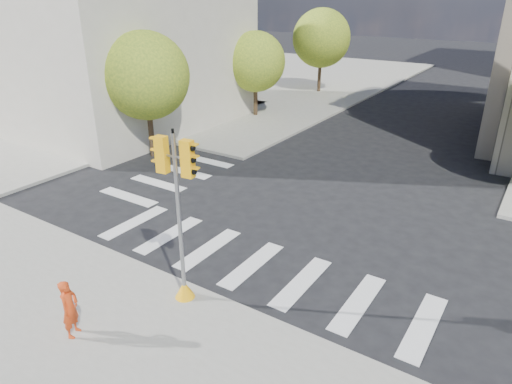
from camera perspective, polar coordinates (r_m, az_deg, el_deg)
ground at (r=16.27m, az=3.74°, el=-5.99°), size 160.00×160.00×0.00m
sidewalk_far_left at (r=47.51m, az=-1.72°, el=14.02°), size 28.00×40.00×0.15m
classical_building at (r=33.75m, az=-20.75°, el=19.56°), size 19.00×15.00×12.70m
tree_lw_near at (r=24.17m, az=-13.61°, el=13.91°), size 4.40×4.40×6.41m
tree_lw_mid at (r=31.86m, az=-0.06°, el=15.97°), size 4.00×4.00×5.77m
tree_lw_far at (r=40.45m, az=8.18°, el=18.49°), size 4.80×4.80×6.95m
traffic_signal at (r=12.26m, az=-9.45°, el=-4.90°), size 1.08×0.56×4.90m
photographer at (r=12.40m, az=-22.25°, el=-13.34°), size 0.58×0.67×1.56m
planter_wall at (r=27.66m, az=-19.49°, el=6.28°), size 5.87×2.06×0.50m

